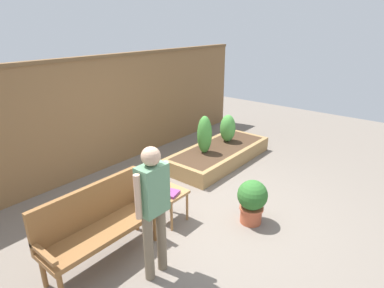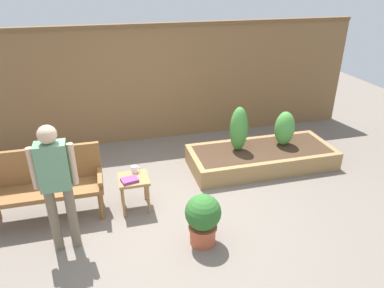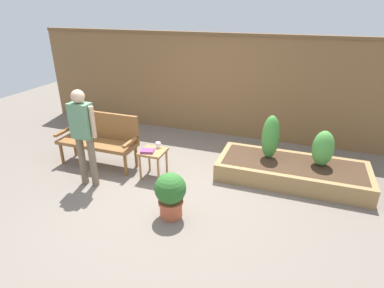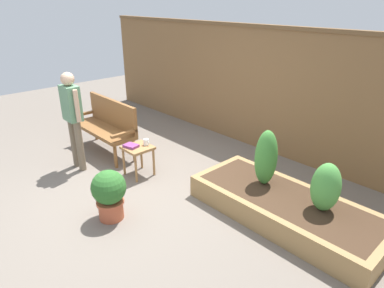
% 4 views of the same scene
% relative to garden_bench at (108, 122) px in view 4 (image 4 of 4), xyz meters
% --- Properties ---
extents(ground_plane, '(14.00, 14.00, 0.00)m').
position_rel_garden_bench_xyz_m(ground_plane, '(1.52, -0.47, -0.54)').
color(ground_plane, '#70665B').
extents(fence_back, '(8.40, 0.14, 2.16)m').
position_rel_garden_bench_xyz_m(fence_back, '(1.52, 2.13, 0.55)').
color(fence_back, brown).
rests_on(fence_back, ground_plane).
extents(garden_bench, '(1.44, 0.48, 0.94)m').
position_rel_garden_bench_xyz_m(garden_bench, '(0.00, 0.00, 0.00)').
color(garden_bench, brown).
rests_on(garden_bench, ground_plane).
extents(side_table, '(0.40, 0.40, 0.48)m').
position_rel_garden_bench_xyz_m(side_table, '(1.12, -0.14, -0.15)').
color(side_table, '#9E7042').
rests_on(side_table, ground_plane).
extents(cup_on_table, '(0.12, 0.08, 0.09)m').
position_rel_garden_bench_xyz_m(cup_on_table, '(1.15, -0.00, -0.02)').
color(cup_on_table, white).
rests_on(cup_on_table, side_table).
extents(book_on_table, '(0.24, 0.20, 0.04)m').
position_rel_garden_bench_xyz_m(book_on_table, '(1.06, -0.22, -0.04)').
color(book_on_table, '#7F3875').
rests_on(book_on_table, side_table).
extents(potted_boxwood, '(0.43, 0.43, 0.66)m').
position_rel_garden_bench_xyz_m(potted_boxwood, '(1.82, -1.05, -0.18)').
color(potted_boxwood, '#B75638').
rests_on(potted_boxwood, ground_plane).
extents(raised_planter_bed, '(2.40, 1.00, 0.30)m').
position_rel_garden_bench_xyz_m(raised_planter_bed, '(3.31, 0.54, -0.39)').
color(raised_planter_bed, '#997547').
rests_on(raised_planter_bed, ground_plane).
extents(shrub_near_bench, '(0.29, 0.29, 0.75)m').
position_rel_garden_bench_xyz_m(shrub_near_bench, '(2.90, 0.62, 0.13)').
color(shrub_near_bench, brown).
rests_on(shrub_near_bench, raised_planter_bed).
extents(shrub_far_corner, '(0.33, 0.33, 0.59)m').
position_rel_garden_bench_xyz_m(shrub_far_corner, '(3.72, 0.62, 0.05)').
color(shrub_far_corner, brown).
rests_on(shrub_far_corner, raised_planter_bed).
extents(person_by_bench, '(0.47, 0.20, 1.56)m').
position_rel_garden_bench_xyz_m(person_by_bench, '(0.25, -0.71, 0.39)').
color(person_by_bench, '#70604C').
rests_on(person_by_bench, ground_plane).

